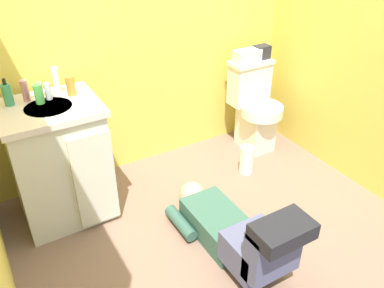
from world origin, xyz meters
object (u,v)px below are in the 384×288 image
Objects in this scene: bottle_white at (56,81)px; paper_towel_roll at (247,160)px; bottle_green at (39,94)px; faucet at (40,90)px; toilet at (254,107)px; toiletry_bag at (262,52)px; bottle_amber at (71,86)px; tissue_box at (247,56)px; bottle_clear at (48,91)px; soap_dispenser at (7,94)px; person_plumber at (235,231)px; vanity_cabinet at (60,162)px; bottle_pink at (25,91)px.

paper_towel_roll is at bearing -16.97° from bottle_white.
bottle_green is 1.61m from paper_towel_roll.
bottle_white is at bearing -3.75° from faucet.
faucet is 0.09m from bottle_green.
bottle_green is at bearing 167.64° from paper_towel_roll.
toiletry_bag reaches higher than toilet.
bottle_amber reaches higher than bottle_green.
tissue_box is 2.10× the size of bottle_clear.
faucet is 0.96× the size of bottle_clear.
toilet is at bearing -1.56° from soap_dispenser.
person_plumber is at bearing -57.26° from bottle_white.
bottle_green is at bearing -176.27° from tissue_box.
bottle_white reaches higher than toilet.
bottle_clear is (0.22, -0.03, -0.02)m from soap_dispenser.
toiletry_bag is 0.90m from paper_towel_roll.
bottle_white is at bearing 137.23° from bottle_amber.
toiletry_bag is at bearing 40.77° from toilet.
soap_dispenser is at bearing -178.81° from toiletry_bag.
paper_towel_roll is at bearing 48.13° from person_plumber.
toilet is 1.33m from person_plumber.
faucet is (-1.66, 0.07, 0.50)m from toilet.
toiletry_bag is 1.00× the size of bottle_amber.
toilet is at bearing -0.03° from bottle_amber.
vanity_cabinet is 1.81m from toiletry_bag.
bottle_green is at bearing -179.44° from toilet.
bottle_white reaches higher than tissue_box.
bottle_white reaches higher than person_plumber.
paper_towel_roll is (1.38, -0.30, -0.76)m from bottle_green.
bottle_white reaches higher than vanity_cabinet.
bottle_pink is (-1.85, -0.03, 0.08)m from toiletry_bag.
bottle_white is (-0.67, 1.04, 0.73)m from person_plumber.
toilet is 7.17× the size of bottle_clear.
vanity_cabinet is 1.41m from paper_towel_roll.
paper_towel_roll is (1.32, -0.34, -0.76)m from bottle_clear.
paper_towel_roll is (1.19, -0.32, -0.77)m from bottle_amber.
bottle_amber is 1.45m from paper_towel_roll.
tissue_box is 1.33× the size of soap_dispenser.
person_plumber is 1.43m from bottle_green.
bottle_pink reaches higher than tissue_box.
toiletry_bag is 0.54× the size of paper_towel_roll.
bottle_clear is 0.14m from bottle_amber.
person_plumber is 7.96× the size of bottle_pink.
soap_dispenser is at bearing -173.99° from faucet.
faucet is 0.09m from bottle_pink.
faucet is 0.84× the size of bottle_green.
bottle_white is (0.10, -0.01, 0.04)m from faucet.
faucet is at bearing 177.58° from toilet.
faucet is 0.57× the size of bottle_white.
vanity_cabinet is 0.77× the size of person_plumber.
tissue_box is 1.70m from bottle_pink.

